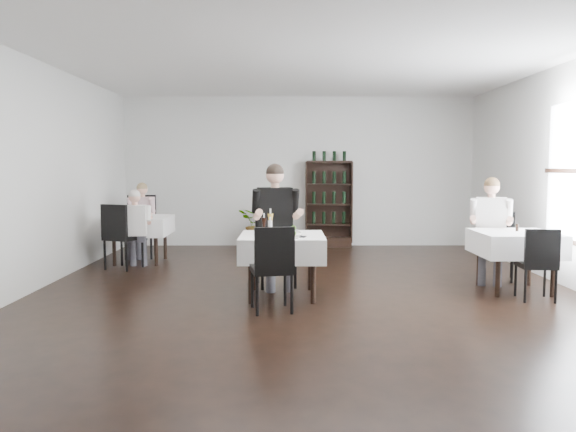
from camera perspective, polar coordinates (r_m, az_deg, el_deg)
The scene contains 23 objects.
room_shell at distance 6.85m, azimuth 1.91°, elevation 4.15°, with size 9.00×9.00×9.00m.
wine_shelf at distance 11.22m, azimuth 4.17°, elevation 1.15°, with size 0.90×0.28×1.75m.
main_table at distance 6.92m, azimuth -0.60°, elevation -3.15°, with size 1.03×1.03×0.77m.
left_table at distance 9.71m, azimuth -14.79°, elevation -0.95°, with size 0.98×0.98×0.77m.
right_table at distance 7.79m, azimuth 22.08°, elevation -2.60°, with size 0.98×0.98×0.77m.
potted_tree at distance 11.07m, azimuth -2.60°, elevation -0.71°, with size 0.89×0.77×0.99m, color #245A1F.
main_chair_far at distance 7.63m, azimuth -1.33°, elevation -2.32°, with size 0.59×0.59×1.10m.
main_chair_near at distance 6.17m, azimuth -1.56°, elevation -4.84°, with size 0.52×0.52×0.96m.
left_chair_far at distance 10.30m, azimuth -14.72°, elevation -0.57°, with size 0.54×0.55×1.10m.
left_chair_near at distance 9.11m, azimuth -16.71°, elevation -1.60°, with size 0.61×0.61×1.03m.
right_chair_far at distance 8.59m, azimuth 20.58°, elevation -2.37°, with size 0.56×0.57×0.96m.
right_chair_near at distance 7.33m, azimuth 24.09°, elevation -4.07°, with size 0.43×0.44×0.88m.
diner_main at distance 7.44m, azimuth -1.24°, elevation 0.02°, with size 0.66×0.69×1.65m.
diner_left_far at distance 10.25m, azimuth -14.73°, elevation 0.19°, with size 0.55×0.59×1.33m.
diner_left_near at distance 9.12m, azimuth -15.21°, elevation -0.67°, with size 0.50×0.51×1.25m.
diner_right_far at distance 8.25m, azimuth 19.90°, elevation -0.54°, with size 0.63×0.67×1.46m.
plate_far at distance 7.14m, azimuth 0.09°, elevation -1.53°, with size 0.32×0.32×0.09m.
plate_near at distance 6.65m, azimuth 0.15°, elevation -2.04°, with size 0.28×0.28×0.08m.
pilsner_dark at distance 6.87m, azimuth -2.46°, elevation -1.03°, with size 0.06×0.06×0.27m.
pilsner_lager at distance 7.01m, azimuth -1.80°, elevation -0.75°, with size 0.07×0.07×0.32m.
coke_bottle at distance 6.91m, azimuth -1.83°, elevation -1.18°, with size 0.06×0.06×0.22m.
napkin_cutlery at distance 6.70m, azimuth 1.13°, elevation -2.08°, with size 0.18×0.18×0.02m.
pepper_mill at distance 7.87m, azimuth 22.25°, elevation -1.09°, with size 0.04×0.04×0.09m, color black.
Camera 1 is at (-0.25, -6.85, 1.61)m, focal length 35.00 mm.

